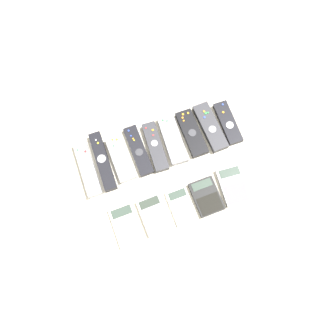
# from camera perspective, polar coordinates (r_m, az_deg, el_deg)

# --- Properties ---
(ground_plane) EXTENTS (3.00, 3.00, 0.00)m
(ground_plane) POSITION_cam_1_polar(r_m,az_deg,el_deg) (1.10, 0.68, -2.12)
(ground_plane) COLOR beige
(remote_0) EXTENTS (0.05, 0.20, 0.03)m
(remote_0) POSITION_cam_1_polar(r_m,az_deg,el_deg) (1.13, -13.82, -0.13)
(remote_0) COLOR #B7B7BC
(remote_0) RESTS_ON ground_plane
(remote_1) EXTENTS (0.04, 0.21, 0.03)m
(remote_1) POSITION_cam_1_polar(r_m,az_deg,el_deg) (1.12, -11.29, 1.17)
(remote_1) COLOR black
(remote_1) RESTS_ON ground_plane
(remote_2) EXTENTS (0.07, 0.17, 0.03)m
(remote_2) POSITION_cam_1_polar(r_m,az_deg,el_deg) (1.12, -8.20, 1.69)
(remote_2) COLOR #B7B7BC
(remote_2) RESTS_ON ground_plane
(remote_3) EXTENTS (0.06, 0.19, 0.02)m
(remote_3) POSITION_cam_1_polar(r_m,az_deg,el_deg) (1.12, -5.18, 3.04)
(remote_3) COLOR black
(remote_3) RESTS_ON ground_plane
(remote_4) EXTENTS (0.05, 0.18, 0.02)m
(remote_4) POSITION_cam_1_polar(r_m,az_deg,el_deg) (1.12, -2.24, 3.74)
(remote_4) COLOR #333338
(remote_4) RESTS_ON ground_plane
(remote_5) EXTENTS (0.06, 0.18, 0.02)m
(remote_5) POSITION_cam_1_polar(r_m,az_deg,el_deg) (1.13, 0.81, 4.99)
(remote_5) COLOR gray
(remote_5) RESTS_ON ground_plane
(remote_6) EXTENTS (0.06, 0.18, 0.02)m
(remote_6) POSITION_cam_1_polar(r_m,az_deg,el_deg) (1.14, 4.13, 6.08)
(remote_6) COLOR black
(remote_6) RESTS_ON ground_plane
(remote_7) EXTENTS (0.07, 0.19, 0.03)m
(remote_7) POSITION_cam_1_polar(r_m,az_deg,el_deg) (1.16, 7.36, 7.09)
(remote_7) COLOR #333338
(remote_7) RESTS_ON ground_plane
(remote_8) EXTENTS (0.05, 0.16, 0.02)m
(remote_8) POSITION_cam_1_polar(r_m,az_deg,el_deg) (1.18, 10.37, 7.76)
(remote_8) COLOR black
(remote_8) RESTS_ON ground_plane
(calculator_0) EXTENTS (0.09, 0.13, 0.01)m
(calculator_0) POSITION_cam_1_polar(r_m,az_deg,el_deg) (1.07, -7.30, -9.83)
(calculator_0) COLOR beige
(calculator_0) RESTS_ON ground_plane
(calculator_1) EXTENTS (0.09, 0.13, 0.02)m
(calculator_1) POSITION_cam_1_polar(r_m,az_deg,el_deg) (1.06, -2.43, -8.19)
(calculator_1) COLOR #B2B2B7
(calculator_1) RESTS_ON ground_plane
(calculator_2) EXTENTS (0.08, 0.12, 0.01)m
(calculator_2) POSITION_cam_1_polar(r_m,az_deg,el_deg) (1.07, 2.18, -6.71)
(calculator_2) COLOR silver
(calculator_2) RESTS_ON ground_plane
(calculator_3) EXTENTS (0.09, 0.12, 0.02)m
(calculator_3) POSITION_cam_1_polar(r_m,az_deg,el_deg) (1.08, 6.70, -4.96)
(calculator_3) COLOR black
(calculator_3) RESTS_ON ground_plane
(calculator_4) EXTENTS (0.09, 0.13, 0.02)m
(calculator_4) POSITION_cam_1_polar(r_m,az_deg,el_deg) (1.10, 11.30, -2.96)
(calculator_4) COLOR #B2B2B7
(calculator_4) RESTS_ON ground_plane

